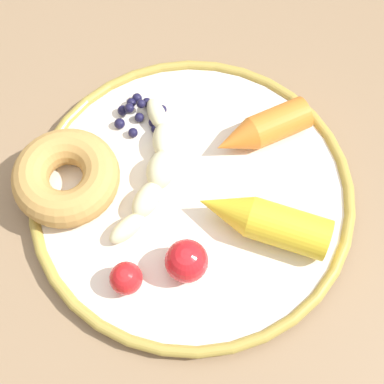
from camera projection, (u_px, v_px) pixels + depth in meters
The scene contains 10 objects.
ground_plane at pixel (174, 343), 1.31m from camera, with size 6.00×6.00×0.00m, color #776C5C.
dining_table at pixel (159, 233), 0.71m from camera, with size 1.11×0.85×0.77m.
plate at pixel (192, 193), 0.62m from camera, with size 0.34×0.34×0.02m.
banana at pixel (154, 169), 0.61m from camera, with size 0.17×0.09×0.03m.
carrot_orange at pixel (261, 130), 0.62m from camera, with size 0.11×0.09×0.04m.
carrot_yellow at pixel (263, 221), 0.58m from camera, with size 0.07×0.14×0.04m.
donut at pixel (66, 177), 0.60m from camera, with size 0.11×0.11×0.04m, color tan.
blueberry_pile at pixel (140, 114), 0.65m from camera, with size 0.05×0.06×0.02m.
tomato_near at pixel (187, 261), 0.56m from camera, with size 0.04×0.04×0.04m, color red.
tomato_mid at pixel (126, 278), 0.55m from camera, with size 0.03×0.03×0.03m, color red.
Camera 1 is at (-0.20, -0.17, 1.33)m, focal length 54.17 mm.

